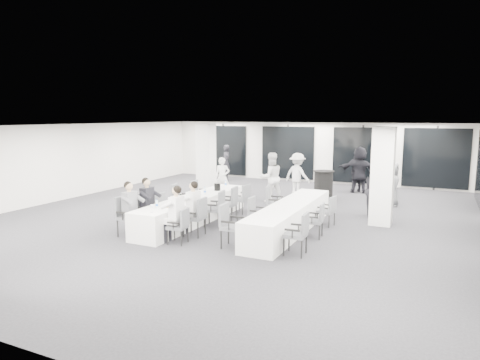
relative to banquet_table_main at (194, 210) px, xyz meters
The scene contains 43 objects.
room 2.93m from the banquet_table_main, 52.01° to the left, with size 14.04×16.04×2.84m.
column_left 4.81m from the banquet_table_main, 115.09° to the left, with size 0.60×0.60×2.80m, color silver.
column_right 5.51m from the banquet_table_main, 22.32° to the left, with size 0.60×0.60×2.80m, color silver.
banquet_table_main is the anchor object (origin of this frame).
banquet_table_side 2.88m from the banquet_table_main, ahead, with size 0.90×5.00×0.75m, color silver.
cocktail_table 5.62m from the banquet_table_main, 62.52° to the left, with size 0.78×0.78×1.09m.
chair_main_left_near 2.15m from the banquet_table_main, 113.09° to the right, with size 0.53×0.59×1.03m.
chair_main_left_second 1.52m from the banquet_table_main, 123.69° to the right, with size 0.58×0.62×0.99m.
chair_main_left_mid 0.92m from the banquet_table_main, 154.86° to the right, with size 0.51×0.54×0.86m.
chair_main_left_fourth 0.98m from the banquet_table_main, 150.05° to the left, with size 0.60×0.63×1.00m.
chair_main_left_far 1.86m from the banquet_table_main, 116.82° to the left, with size 0.51×0.56×0.96m.
chair_main_right_near 2.17m from the banquet_table_main, 67.54° to the right, with size 0.49×0.53×0.88m.
chair_main_right_second 1.49m from the banquet_table_main, 55.43° to the right, with size 0.54×0.59×1.01m.
chair_main_right_mid 0.87m from the banquet_table_main, ahead, with size 0.59×0.63×1.01m.
chair_main_right_fourth 1.11m from the banquet_table_main, 39.75° to the left, with size 0.56×0.61×1.01m.
chair_main_right_far 1.84m from the banquet_table_main, 63.07° to the left, with size 0.55×0.58×0.94m.
chair_side_left_near 2.66m from the banquet_table_main, 40.24° to the right, with size 0.56×0.61×1.04m.
chair_side_left_mid 2.05m from the banquet_table_main, ahead, with size 0.48×0.54×0.93m.
chair_side_left_far 2.36m from the banquet_table_main, 30.11° to the left, with size 0.63×0.66×1.04m.
chair_side_right_near 4.04m from the banquet_table_main, 23.48° to the right, with size 0.50×0.56×0.97m.
chair_side_right_mid 3.70m from the banquet_table_main, ahead, with size 0.48×0.53×0.90m.
chair_side_right_far 3.88m from the banquet_table_main, 18.05° to the left, with size 0.51×0.54×0.86m.
seated_guest_a 2.13m from the banquet_table_main, 108.72° to the right, with size 0.50×0.38×1.44m.
seated_guest_b 1.47m from the banquet_table_main, 118.36° to the right, with size 0.50×0.38×1.44m.
seated_guest_c 2.16m from the banquet_table_main, 71.61° to the right, with size 0.50×0.38×1.44m.
seated_guest_d 1.46m from the banquet_table_main, 61.35° to the right, with size 0.50×0.38×1.44m.
standing_guest_a 4.03m from the banquet_table_main, 105.35° to the left, with size 0.63×0.51×1.74m, color silver.
standing_guest_b 3.95m from the banquet_table_main, 75.65° to the left, with size 0.98×0.60×2.04m, color silver.
standing_guest_c 5.52m from the banquet_table_main, 74.29° to the left, with size 1.23×0.63×1.90m, color silver.
standing_guest_d 8.03m from the banquet_table_main, 64.74° to the left, with size 1.15×0.64×1.95m, color black.
standing_guest_e 7.01m from the banquet_table_main, 44.04° to the left, with size 0.83×0.51×1.72m, color #5A5C62.
standing_guest_f 7.93m from the banquet_table_main, 63.36° to the left, with size 1.96×0.75×2.14m, color black.
standing_guest_g 8.33m from the banquet_table_main, 110.44° to the left, with size 0.71×0.57×1.95m, color black.
standing_guest_h 5.64m from the banquet_table_main, 33.32° to the left, with size 0.90×0.55×1.86m, color black.
ice_bucket_near 0.97m from the banquet_table_main, 89.91° to the right, with size 0.21×0.21×0.24m, color black.
ice_bucket_far 1.37m from the banquet_table_main, 85.60° to the left, with size 0.20×0.20×0.23m, color black.
water_bottle_a 1.76m from the banquet_table_main, 92.61° to the right, with size 0.07×0.07×0.20m, color silver.
water_bottle_b 0.71m from the banquet_table_main, 81.02° to the left, with size 0.07×0.07×0.22m, color silver.
water_bottle_c 2.16m from the banquet_table_main, 90.72° to the left, with size 0.06×0.06×0.20m, color silver.
plate_a 1.51m from the banquet_table_main, 91.37° to the right, with size 0.19×0.19×0.03m.
plate_b 1.63m from the banquet_table_main, 84.15° to the right, with size 0.18×0.18×0.03m.
plate_c 0.52m from the banquet_table_main, 69.67° to the right, with size 0.20×0.20×0.03m.
wine_glass 2.25m from the banquet_table_main, 86.62° to the right, with size 0.08×0.08×0.21m.
Camera 1 is at (5.62, -11.60, 3.10)m, focal length 32.00 mm.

